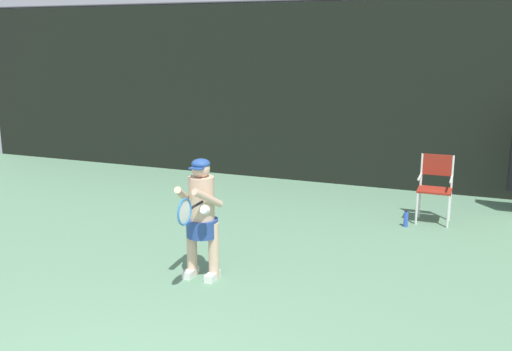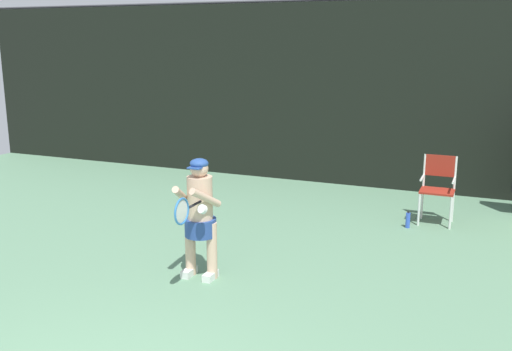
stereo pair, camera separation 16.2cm
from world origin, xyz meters
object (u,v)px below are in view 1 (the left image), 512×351
at_px(tennis_racket, 186,211).
at_px(water_bottle, 406,219).
at_px(umpire_chair, 435,184).
at_px(tennis_player, 202,214).

bearing_deg(tennis_racket, water_bottle, 73.78).
xyz_separation_m(umpire_chair, tennis_player, (-2.47, -3.40, 0.20)).
relative_size(water_bottle, tennis_player, 0.18).
relative_size(umpire_chair, tennis_racket, 1.79).
height_order(umpire_chair, tennis_racket, tennis_racket).
bearing_deg(umpire_chair, tennis_racket, -121.15).
xyz_separation_m(umpire_chair, water_bottle, (-0.37, -0.46, -0.50)).
xyz_separation_m(water_bottle, tennis_player, (-2.09, -2.94, 0.70)).
height_order(water_bottle, tennis_player, tennis_player).
height_order(water_bottle, tennis_racket, tennis_racket).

